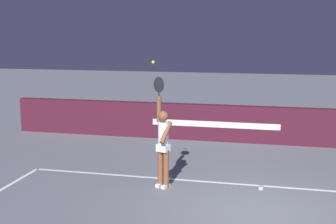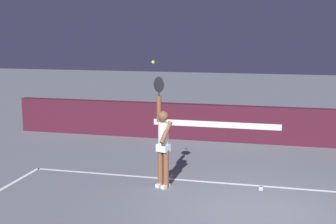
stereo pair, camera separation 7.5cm
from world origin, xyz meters
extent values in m
plane|color=slate|center=(0.00, 0.00, 0.00)|extent=(60.00, 60.00, 0.00)
cube|color=white|center=(0.00, 1.61, 0.00)|extent=(11.09, 0.09, 0.00)
cube|color=white|center=(0.00, 1.46, 0.00)|extent=(0.09, 0.30, 0.00)
cube|color=#441524|center=(0.00, 5.63, 0.58)|extent=(16.63, 0.28, 1.15)
cube|color=silver|center=(-1.54, 5.49, 0.55)|extent=(4.02, 0.01, 0.19)
cylinder|color=brown|center=(-2.06, 1.03, 0.43)|extent=(0.13, 0.13, 0.86)
cylinder|color=brown|center=(-2.20, 1.09, 0.43)|extent=(0.13, 0.13, 0.86)
cube|color=white|center=(-2.06, 1.01, 0.04)|extent=(0.18, 0.26, 0.07)
cube|color=white|center=(-2.20, 1.07, 0.04)|extent=(0.18, 0.26, 0.07)
cylinder|color=white|center=(-2.13, 1.06, 1.16)|extent=(0.23, 0.23, 0.61)
cube|color=white|center=(-2.13, 1.06, 0.90)|extent=(0.32, 0.29, 0.16)
sphere|color=brown|center=(-2.13, 1.06, 1.60)|extent=(0.23, 0.23, 0.23)
cylinder|color=brown|center=(-2.23, 1.10, 1.75)|extent=(0.13, 0.13, 0.57)
cylinder|color=brown|center=(-2.04, 0.96, 1.27)|extent=(0.24, 0.41, 0.46)
ellipsoid|color=black|center=(-2.23, 1.10, 2.29)|extent=(0.30, 0.14, 0.36)
cylinder|color=black|center=(-2.23, 1.10, 2.10)|extent=(0.03, 0.03, 0.18)
sphere|color=#C9E137|center=(-2.32, 0.95, 2.78)|extent=(0.07, 0.07, 0.07)
camera|label=1|loc=(0.11, -8.16, 3.39)|focal=47.56mm
camera|label=2|loc=(0.19, -8.14, 3.39)|focal=47.56mm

